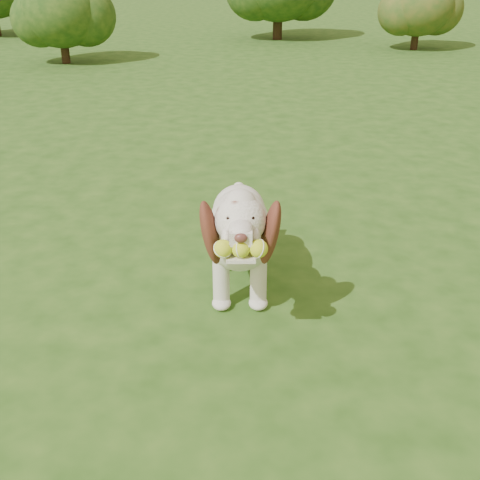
# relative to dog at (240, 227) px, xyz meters

# --- Properties ---
(ground) EXTENTS (80.00, 80.00, 0.00)m
(ground) POSITION_rel_dog_xyz_m (0.12, 0.60, -0.40)
(ground) COLOR #224714
(ground) RESTS_ON ground
(dog) EXTENTS (0.47, 1.15, 0.75)m
(dog) POSITION_rel_dog_xyz_m (0.00, 0.00, 0.00)
(dog) COLOR silver
(dog) RESTS_ON ground
(shrub_a) EXTENTS (1.28, 1.28, 1.33)m
(shrub_a) POSITION_rel_dog_xyz_m (-3.62, 6.79, 0.38)
(shrub_a) COLOR #382314
(shrub_a) RESTS_ON ground
(shrub_c) EXTENTS (1.25, 1.25, 1.29)m
(shrub_c) POSITION_rel_dog_xyz_m (2.14, 8.90, 0.36)
(shrub_c) COLOR #382314
(shrub_c) RESTS_ON ground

